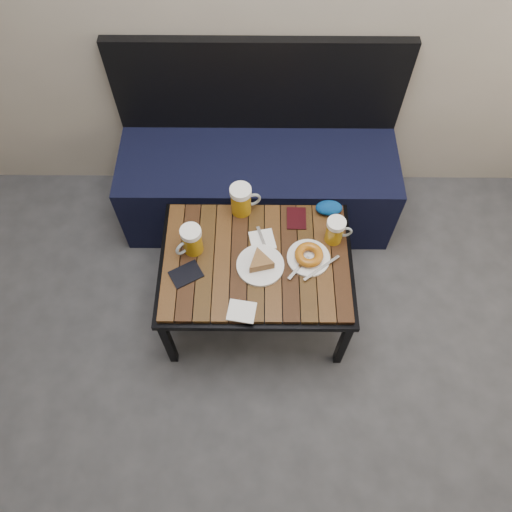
{
  "coord_description": "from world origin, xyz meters",
  "views": [
    {
      "loc": [
        0.07,
        0.06,
        2.32
      ],
      "look_at": [
        0.06,
        1.15,
        0.5
      ],
      "focal_mm": 35.0,
      "sensor_mm": 36.0,
      "label": 1
    }
  ],
  "objects_px": {
    "cafe_table": "(256,264)",
    "beer_mug_right": "(335,230)",
    "bench": "(258,178)",
    "knit_pouch": "(329,208)",
    "beer_mug_centre": "(242,200)",
    "passport_navy": "(186,274)",
    "plate_bagel": "(309,256)",
    "passport_burgundy": "(296,218)",
    "plate_pie": "(260,263)",
    "beer_mug_left": "(192,240)"
  },
  "relations": [
    {
      "from": "beer_mug_centre",
      "to": "plate_bagel",
      "type": "relative_size",
      "value": 0.68
    },
    {
      "from": "beer_mug_centre",
      "to": "plate_pie",
      "type": "bearing_deg",
      "value": -88.73
    },
    {
      "from": "passport_burgundy",
      "to": "cafe_table",
      "type": "bearing_deg",
      "value": -129.26
    },
    {
      "from": "beer_mug_left",
      "to": "plate_bagel",
      "type": "distance_m",
      "value": 0.5
    },
    {
      "from": "plate_bagel",
      "to": "beer_mug_right",
      "type": "bearing_deg",
      "value": 41.88
    },
    {
      "from": "bench",
      "to": "beer_mug_left",
      "type": "xyz_separation_m",
      "value": [
        -0.28,
        -0.57,
        0.27
      ]
    },
    {
      "from": "bench",
      "to": "knit_pouch",
      "type": "relative_size",
      "value": 11.56
    },
    {
      "from": "knit_pouch",
      "to": "beer_mug_centre",
      "type": "bearing_deg",
      "value": 179.42
    },
    {
      "from": "beer_mug_right",
      "to": "passport_burgundy",
      "type": "distance_m",
      "value": 0.2
    },
    {
      "from": "passport_burgundy",
      "to": "knit_pouch",
      "type": "height_order",
      "value": "knit_pouch"
    },
    {
      "from": "plate_pie",
      "to": "bench",
      "type": "bearing_deg",
      "value": 91.05
    },
    {
      "from": "bench",
      "to": "beer_mug_centre",
      "type": "xyz_separation_m",
      "value": [
        -0.07,
        -0.36,
        0.28
      ]
    },
    {
      "from": "beer_mug_centre",
      "to": "plate_bagel",
      "type": "height_order",
      "value": "beer_mug_centre"
    },
    {
      "from": "plate_pie",
      "to": "passport_burgundy",
      "type": "xyz_separation_m",
      "value": [
        0.16,
        0.25,
        -0.02
      ]
    },
    {
      "from": "plate_bagel",
      "to": "beer_mug_centre",
      "type": "bearing_deg",
      "value": 138.62
    },
    {
      "from": "beer_mug_centre",
      "to": "beer_mug_right",
      "type": "xyz_separation_m",
      "value": [
        0.41,
        -0.15,
        -0.01
      ]
    },
    {
      "from": "plate_pie",
      "to": "beer_mug_right",
      "type": "bearing_deg",
      "value": 23.63
    },
    {
      "from": "cafe_table",
      "to": "beer_mug_centre",
      "type": "xyz_separation_m",
      "value": [
        -0.07,
        0.26,
        0.12
      ]
    },
    {
      "from": "bench",
      "to": "passport_navy",
      "type": "bearing_deg",
      "value": -113.46
    },
    {
      "from": "beer_mug_right",
      "to": "plate_bagel",
      "type": "xyz_separation_m",
      "value": [
        -0.12,
        -0.1,
        -0.04
      ]
    },
    {
      "from": "bench",
      "to": "passport_burgundy",
      "type": "relative_size",
      "value": 11.65
    },
    {
      "from": "beer_mug_left",
      "to": "knit_pouch",
      "type": "relative_size",
      "value": 1.19
    },
    {
      "from": "plate_bagel",
      "to": "passport_navy",
      "type": "relative_size",
      "value": 1.77
    },
    {
      "from": "cafe_table",
      "to": "beer_mug_left",
      "type": "xyz_separation_m",
      "value": [
        -0.27,
        0.05,
        0.12
      ]
    },
    {
      "from": "beer_mug_right",
      "to": "passport_burgundy",
      "type": "xyz_separation_m",
      "value": [
        -0.16,
        0.11,
        -0.06
      ]
    },
    {
      "from": "cafe_table",
      "to": "plate_bagel",
      "type": "height_order",
      "value": "plate_bagel"
    },
    {
      "from": "beer_mug_left",
      "to": "passport_burgundy",
      "type": "height_order",
      "value": "beer_mug_left"
    },
    {
      "from": "beer_mug_right",
      "to": "plate_pie",
      "type": "relative_size",
      "value": 0.64
    },
    {
      "from": "beer_mug_left",
      "to": "knit_pouch",
      "type": "xyz_separation_m",
      "value": [
        0.6,
        0.21,
        -0.05
      ]
    },
    {
      "from": "beer_mug_left",
      "to": "plate_pie",
      "type": "xyz_separation_m",
      "value": [
        0.29,
        -0.08,
        -0.05
      ]
    },
    {
      "from": "beer_mug_left",
      "to": "passport_burgundy",
      "type": "relative_size",
      "value": 1.2
    },
    {
      "from": "beer_mug_centre",
      "to": "plate_bagel",
      "type": "bearing_deg",
      "value": -56.11
    },
    {
      "from": "beer_mug_left",
      "to": "passport_navy",
      "type": "distance_m",
      "value": 0.15
    },
    {
      "from": "beer_mug_left",
      "to": "cafe_table",
      "type": "bearing_deg",
      "value": 129.36
    },
    {
      "from": "bench",
      "to": "plate_bagel",
      "type": "bearing_deg",
      "value": -70.37
    },
    {
      "from": "beer_mug_left",
      "to": "beer_mug_centre",
      "type": "bearing_deg",
      "value": -174.82
    },
    {
      "from": "beer_mug_right",
      "to": "passport_navy",
      "type": "distance_m",
      "value": 0.66
    },
    {
      "from": "beer_mug_right",
      "to": "plate_bagel",
      "type": "distance_m",
      "value": 0.16
    },
    {
      "from": "cafe_table",
      "to": "beer_mug_right",
      "type": "relative_size",
      "value": 6.43
    },
    {
      "from": "beer_mug_centre",
      "to": "passport_navy",
      "type": "distance_m",
      "value": 0.41
    },
    {
      "from": "passport_burgundy",
      "to": "plate_pie",
      "type": "bearing_deg",
      "value": -122.39
    },
    {
      "from": "plate_pie",
      "to": "knit_pouch",
      "type": "xyz_separation_m",
      "value": [
        0.31,
        0.29,
        0.0
      ]
    },
    {
      "from": "bench",
      "to": "beer_mug_centre",
      "type": "distance_m",
      "value": 0.46
    },
    {
      "from": "plate_pie",
      "to": "knit_pouch",
      "type": "relative_size",
      "value": 1.68
    },
    {
      "from": "bench",
      "to": "passport_navy",
      "type": "relative_size",
      "value": 10.91
    },
    {
      "from": "beer_mug_left",
      "to": "passport_navy",
      "type": "xyz_separation_m",
      "value": [
        -0.02,
        -0.13,
        -0.07
      ]
    },
    {
      "from": "cafe_table",
      "to": "plate_bagel",
      "type": "bearing_deg",
      "value": 1.12
    },
    {
      "from": "bench",
      "to": "passport_navy",
      "type": "distance_m",
      "value": 0.78
    },
    {
      "from": "cafe_table",
      "to": "knit_pouch",
      "type": "bearing_deg",
      "value": 38.09
    },
    {
      "from": "cafe_table",
      "to": "beer_mug_centre",
      "type": "distance_m",
      "value": 0.3
    }
  ]
}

